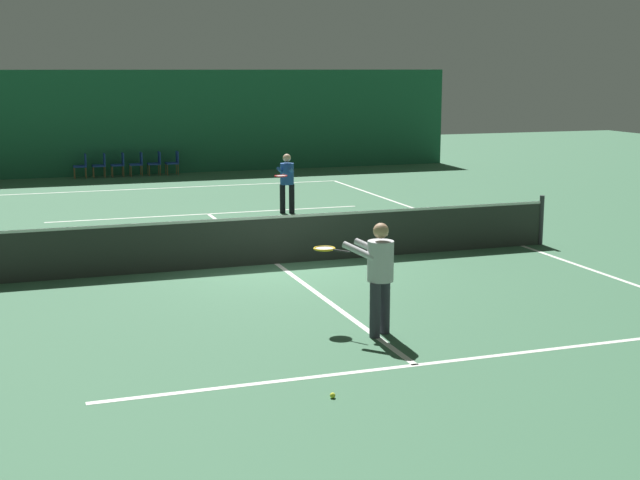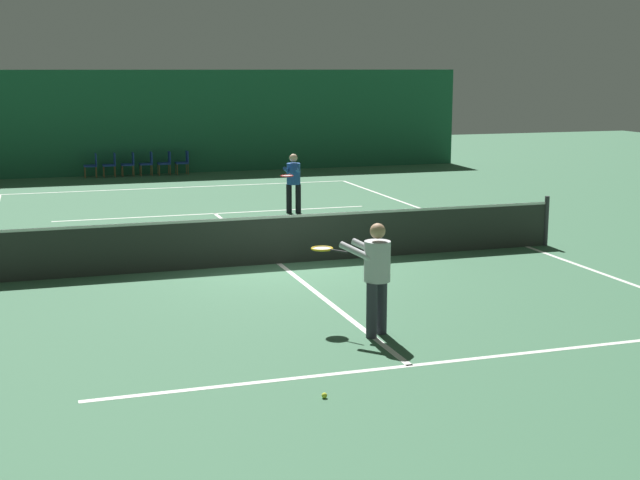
{
  "view_description": "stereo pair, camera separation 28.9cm",
  "coord_description": "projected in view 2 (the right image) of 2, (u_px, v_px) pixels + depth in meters",
  "views": [
    {
      "loc": [
        -4.72,
        -16.34,
        3.76
      ],
      "look_at": [
        0.03,
        -2.54,
        0.93
      ],
      "focal_mm": 50.0,
      "sensor_mm": 36.0,
      "label": 1
    },
    {
      "loc": [
        -4.45,
        -16.43,
        3.76
      ],
      "look_at": [
        0.03,
        -2.54,
        0.93
      ],
      "focal_mm": 50.0,
      "sensor_mm": 36.0,
      "label": 2
    }
  ],
  "objects": [
    {
      "name": "ground_plane",
      "position": [
        279.0,
        264.0,
        17.41
      ],
      "size": [
        60.0,
        60.0,
        0.0
      ],
      "primitive_type": "plane",
      "color": "#386647"
    },
    {
      "name": "backdrop_curtain",
      "position": [
        162.0,
        122.0,
        32.0
      ],
      "size": [
        23.0,
        0.12,
        3.7
      ],
      "color": "#1E5B3D",
      "rests_on": "ground"
    },
    {
      "name": "court_line_baseline_far",
      "position": [
        181.0,
        187.0,
        28.53
      ],
      "size": [
        11.0,
        0.1,
        0.0
      ],
      "color": "silver",
      "rests_on": "ground"
    },
    {
      "name": "court_line_service_far",
      "position": [
        215.0,
        213.0,
        23.39
      ],
      "size": [
        8.25,
        0.1,
        0.0
      ],
      "color": "silver",
      "rests_on": "ground"
    },
    {
      "name": "court_line_service_near",
      "position": [
        410.0,
        366.0,
        11.43
      ],
      "size": [
        8.25,
        0.1,
        0.0
      ],
      "color": "silver",
      "rests_on": "ground"
    },
    {
      "name": "court_line_sideline_right",
      "position": [
        527.0,
        246.0,
        19.06
      ],
      "size": [
        0.1,
        23.8,
        0.0
      ],
      "color": "silver",
      "rests_on": "ground"
    },
    {
      "name": "court_line_centre",
      "position": [
        279.0,
        263.0,
        17.41
      ],
      "size": [
        0.1,
        12.8,
        0.0
      ],
      "color": "silver",
      "rests_on": "ground"
    },
    {
      "name": "tennis_net",
      "position": [
        279.0,
        238.0,
        17.31
      ],
      "size": [
        12.0,
        0.1,
        1.07
      ],
      "color": "#2D332D",
      "rests_on": "ground"
    },
    {
      "name": "player_near",
      "position": [
        375.0,
        270.0,
        12.57
      ],
      "size": [
        1.04,
        1.3,
        1.63
      ],
      "rotation": [
        0.0,
        0.0,
        2.17
      ],
      "color": "#2D2D38",
      "rests_on": "ground"
    },
    {
      "name": "player_far",
      "position": [
        293.0,
        179.0,
        23.24
      ],
      "size": [
        0.88,
        1.32,
        1.57
      ],
      "rotation": [
        0.0,
        0.0,
        -2.02
      ],
      "color": "black",
      "rests_on": "ground"
    },
    {
      "name": "courtside_chair_0",
      "position": [
        92.0,
        164.0,
        30.98
      ],
      "size": [
        0.44,
        0.44,
        0.84
      ],
      "rotation": [
        0.0,
        0.0,
        -1.57
      ],
      "color": "brown",
      "rests_on": "ground"
    },
    {
      "name": "courtside_chair_1",
      "position": [
        111.0,
        163.0,
        31.18
      ],
      "size": [
        0.44,
        0.44,
        0.84
      ],
      "rotation": [
        0.0,
        0.0,
        -1.57
      ],
      "color": "brown",
      "rests_on": "ground"
    },
    {
      "name": "courtside_chair_2",
      "position": [
        130.0,
        163.0,
        31.37
      ],
      "size": [
        0.44,
        0.44,
        0.84
      ],
      "rotation": [
        0.0,
        0.0,
        -1.57
      ],
      "color": "brown",
      "rests_on": "ground"
    },
    {
      "name": "courtside_chair_3",
      "position": [
        148.0,
        162.0,
        31.56
      ],
      "size": [
        0.44,
        0.44,
        0.84
      ],
      "rotation": [
        0.0,
        0.0,
        -1.57
      ],
      "color": "brown",
      "rests_on": "ground"
    },
    {
      "name": "courtside_chair_4",
      "position": [
        166.0,
        161.0,
        31.75
      ],
      "size": [
        0.44,
        0.44,
        0.84
      ],
      "rotation": [
        0.0,
        0.0,
        -1.57
      ],
      "color": "brown",
      "rests_on": "ground"
    },
    {
      "name": "courtside_chair_5",
      "position": [
        184.0,
        161.0,
        31.95
      ],
      "size": [
        0.44,
        0.44,
        0.84
      ],
      "rotation": [
        0.0,
        0.0,
        -1.57
      ],
      "color": "brown",
      "rests_on": "ground"
    },
    {
      "name": "tennis_ball",
      "position": [
        324.0,
        395.0,
        10.3
      ],
      "size": [
        0.07,
        0.07,
        0.07
      ],
      "color": "#D1DB33",
      "rests_on": "ground"
    }
  ]
}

